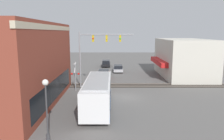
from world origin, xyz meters
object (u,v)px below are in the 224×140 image
city_bus (98,92)px  pedestrian_at_crossing (91,82)px  parked_car_silver (118,69)px  streetlamp (46,105)px  crossing_signal (75,74)px  parked_car_black (106,64)px  parked_car_red (104,74)px

city_bus → pedestrian_at_crossing: bearing=10.8°
parked_car_silver → streetlamp: bearing=168.4°
parked_car_silver → pedestrian_at_crossing: 14.13m
city_bus → parked_car_silver: (21.23, -2.60, -1.06)m
crossing_signal → pedestrian_at_crossing: crossing_signal is taller
parked_car_black → crossing_signal: bearing=170.6°
parked_car_red → parked_car_silver: 7.07m
city_bus → crossing_signal: 7.77m
streetlamp → parked_car_silver: streetlamp is taller
city_bus → streetlamp: bearing=155.4°
city_bus → parked_car_black: size_ratio=2.15×
city_bus → streetlamp: size_ratio=2.23×
city_bus → parked_car_red: city_bus is taller
pedestrian_at_crossing → crossing_signal: bearing=111.1°
crossing_signal → parked_car_red: 8.64m
parked_car_red → pedestrian_at_crossing: size_ratio=2.47×
streetlamp → pedestrian_at_crossing: 14.84m
streetlamp → parked_car_silver: size_ratio=0.99×
parked_car_red → crossing_signal: bearing=155.7°
crossing_signal → pedestrian_at_crossing: (0.78, -2.02, -1.35)m
city_bus → crossing_signal: (6.91, 3.49, 0.60)m
streetlamp → parked_car_red: streetlamp is taller
crossing_signal → city_bus: bearing=-153.2°
crossing_signal → parked_car_silver: bearing=-23.1°
city_bus → parked_car_black: (28.00, -0.00, -1.01)m
pedestrian_at_crossing → parked_car_black: bearing=-4.1°
parked_car_silver → pedestrian_at_crossing: bearing=163.3°
crossing_signal → parked_car_red: crossing_signal is taller
parked_car_red → parked_car_black: (13.35, -0.00, -0.02)m
parked_car_red → city_bus: bearing=180.0°
streetlamp → pedestrian_at_crossing: streetlamp is taller
parked_car_black → pedestrian_at_crossing: pedestrian_at_crossing is taller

